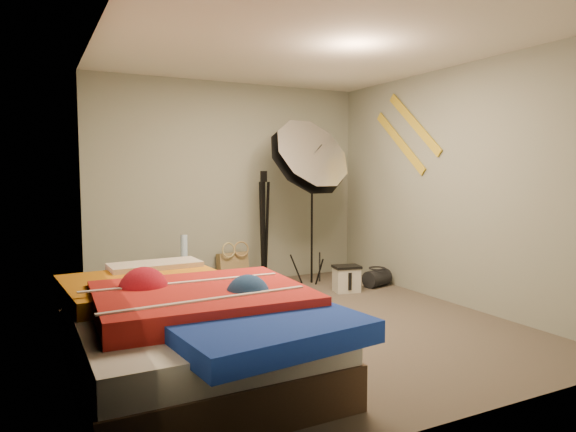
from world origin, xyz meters
TOP-DOWN VIEW (x-y plane):
  - floor at (0.00, 0.00)m, footprint 4.00×4.00m
  - ceiling at (0.00, 0.00)m, footprint 4.00×4.00m
  - wall_back at (0.00, 2.00)m, footprint 3.50×0.00m
  - wall_front at (0.00, -2.00)m, footprint 3.50×0.00m
  - wall_left at (-1.75, 0.00)m, footprint 0.00×4.00m
  - wall_right at (1.75, 0.00)m, footprint 0.00×4.00m
  - tote_bag at (-0.01, 1.90)m, footprint 0.41×0.21m
  - wrapping_roll at (-0.71, 1.61)m, footprint 0.14×0.21m
  - camera_case at (1.02, 0.90)m, footprint 0.32×0.26m
  - duffel_bag at (1.50, 0.96)m, footprint 0.38×0.29m
  - wall_stripe_upper at (1.73, 0.60)m, footprint 0.02×0.91m
  - wall_stripe_lower at (1.73, 0.85)m, footprint 0.02×0.91m
  - bed at (-1.30, -0.63)m, footprint 1.62×2.40m
  - photo_umbrella at (0.74, 1.36)m, footprint 1.22×0.85m
  - camera_tripod at (0.30, 1.67)m, footprint 0.10×0.10m

SIDE VIEW (x-z plane):
  - floor at x=0.00m, z-range 0.00..0.00m
  - duffel_bag at x=1.50m, z-range 0.00..0.21m
  - camera_case at x=1.02m, z-range 0.00..0.28m
  - tote_bag at x=-0.01m, z-range -0.01..0.40m
  - bed at x=-1.30m, z-range 0.00..0.64m
  - wrapping_roll at x=-0.71m, z-range 0.00..0.69m
  - camera_tripod at x=0.30m, z-range 0.10..1.51m
  - wall_back at x=0.00m, z-range -0.50..3.00m
  - wall_front at x=0.00m, z-range -0.50..3.00m
  - wall_left at x=-1.75m, z-range -0.75..3.25m
  - wall_right at x=1.75m, z-range -0.75..3.25m
  - photo_umbrella at x=0.74m, z-range 0.47..2.61m
  - wall_stripe_lower at x=1.73m, z-range 1.36..2.14m
  - wall_stripe_upper at x=1.73m, z-range 1.56..2.34m
  - ceiling at x=0.00m, z-range 2.50..2.50m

